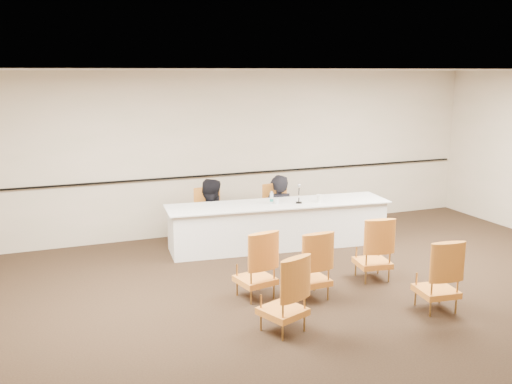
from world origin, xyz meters
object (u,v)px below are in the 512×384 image
at_px(panelist_main, 278,221).
at_px(panelist_second, 210,226).
at_px(panelist_second_chair, 209,216).
at_px(panelist_main_chair, 278,211).
at_px(coffee_cup, 319,199).
at_px(aud_chair_back_left, 283,293).
at_px(aud_chair_front_right, 373,248).
at_px(aud_chair_front_left, 255,264).
at_px(drinking_glass, 277,201).
at_px(aud_chair_front_mid, 310,264).
at_px(panel_table, 278,225).
at_px(water_bottle, 272,197).
at_px(microphone, 299,194).
at_px(aud_chair_back_right, 437,274).

relative_size(panelist_main, panelist_second, 1.02).
bearing_deg(panelist_second, panelist_second_chair, -0.00).
relative_size(panelist_main, panelist_main_chair, 1.82).
xyz_separation_m(coffee_cup, aud_chair_back_left, (-1.95, -2.83, -0.36)).
xyz_separation_m(aud_chair_front_right, aud_chair_back_left, (-1.92, -1.08, 0.00)).
distance_m(panelist_second_chair, aud_chair_front_left, 2.66).
bearing_deg(drinking_glass, aud_chair_front_right, -70.29).
relative_size(coffee_cup, aud_chair_front_mid, 0.14).
distance_m(panel_table, panelist_second_chair, 1.24).
xyz_separation_m(panel_table, panelist_second, (-1.04, 0.67, -0.08)).
distance_m(water_bottle, aud_chair_front_left, 2.31).
bearing_deg(coffee_cup, panel_table, 162.36).
relative_size(aud_chair_front_left, aud_chair_front_right, 1.00).
relative_size(aud_chair_front_left, aud_chair_front_mid, 1.00).
bearing_deg(coffee_cup, aud_chair_back_left, -124.58).
height_order(microphone, aud_chair_front_mid, microphone).
bearing_deg(panelist_main_chair, aud_chair_front_right, -75.16).
relative_size(microphone, aud_chair_back_left, 0.33).
distance_m(panel_table, water_bottle, 0.51).
relative_size(panelist_second, drinking_glass, 16.90).
bearing_deg(panelist_second_chair, aud_chair_front_right, -51.97).
xyz_separation_m(water_bottle, aud_chair_front_right, (0.76, -1.98, -0.40)).
height_order(drinking_glass, aud_chair_front_left, aud_chair_front_left).
relative_size(aud_chair_front_mid, aud_chair_back_left, 1.00).
relative_size(water_bottle, coffee_cup, 1.56).
distance_m(panelist_main_chair, panelist_second, 1.28).
height_order(panel_table, water_bottle, water_bottle).
distance_m(panelist_main_chair, aud_chair_front_right, 2.54).
xyz_separation_m(panelist_second, aud_chair_front_mid, (0.50, -2.94, 0.17)).
xyz_separation_m(panelist_second, water_bottle, (0.91, -0.66, 0.58)).
bearing_deg(aud_chair_back_right, water_bottle, 112.85).
bearing_deg(aud_chair_front_mid, panelist_second, 96.56).
bearing_deg(panelist_second, aud_chair_front_left, 107.85).
distance_m(coffee_cup, aud_chair_front_left, 2.60).
xyz_separation_m(panelist_main_chair, drinking_glass, (-0.28, -0.59, 0.35)).
height_order(panelist_main_chair, microphone, microphone).
bearing_deg(aud_chair_front_mid, aud_chair_front_right, 11.22).
xyz_separation_m(panelist_main_chair, aud_chair_back_right, (0.55, -3.75, 0.00)).
height_order(aud_chair_front_left, aud_chair_front_mid, same).
distance_m(aud_chair_back_left, aud_chair_back_right, 2.08).
height_order(panelist_second_chair, drinking_glass, panelist_second_chair).
xyz_separation_m(panel_table, microphone, (0.32, -0.14, 0.54)).
relative_size(microphone, water_bottle, 1.46).
height_order(panelist_second, aud_chair_front_left, panelist_second).
height_order(panelist_second_chair, aud_chair_back_right, same).
height_order(panelist_main, panelist_main_chair, panelist_main).
bearing_deg(aud_chair_front_mid, water_bottle, 76.62).
distance_m(drinking_glass, aud_chair_front_mid, 2.30).
bearing_deg(aud_chair_back_right, panelist_main_chair, 105.50).
height_order(panel_table, aud_chair_front_mid, aud_chair_front_mid).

